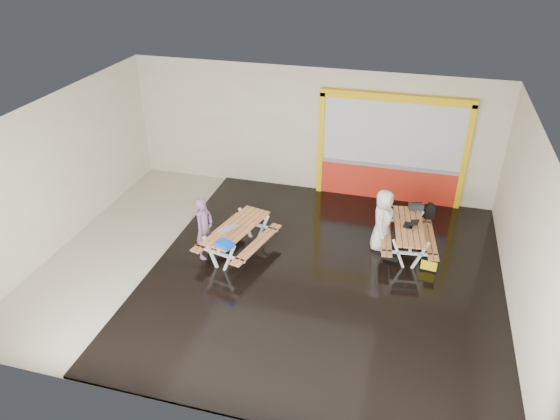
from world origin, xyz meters
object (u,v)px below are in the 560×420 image
(picnic_table_left, at_px, (237,233))
(blue_pouch, at_px, (225,244))
(dark_case, at_px, (392,256))
(fluke_bag, at_px, (429,263))
(backpack, at_px, (430,211))
(laptop_right, at_px, (410,224))
(picnic_table_right, at_px, (408,232))
(person_right, at_px, (383,221))
(toolbox, at_px, (416,206))
(laptop_left, at_px, (227,229))
(person_left, at_px, (204,228))

(picnic_table_left, relative_size, blue_pouch, 6.06)
(blue_pouch, distance_m, dark_case, 3.83)
(fluke_bag, bearing_deg, backpack, 93.45)
(laptop_right, distance_m, blue_pouch, 4.22)
(picnic_table_left, relative_size, picnic_table_right, 1.10)
(picnic_table_left, distance_m, picnic_table_right, 3.91)
(person_right, height_order, blue_pouch, person_right)
(picnic_table_left, bearing_deg, person_right, 19.71)
(person_right, xyz_separation_m, toolbox, (0.71, 0.80, 0.04))
(picnic_table_right, bearing_deg, dark_case, -124.81)
(laptop_left, relative_size, dark_case, 1.45)
(blue_pouch, distance_m, toolbox, 4.72)
(backpack, relative_size, dark_case, 1.15)
(laptop_left, xyz_separation_m, toolbox, (4.00, 2.16, -0.01))
(toolbox, xyz_separation_m, backpack, (0.33, 0.11, -0.14))
(blue_pouch, xyz_separation_m, dark_case, (3.44, 1.55, -0.70))
(person_left, bearing_deg, blue_pouch, -117.36)
(picnic_table_left, bearing_deg, picnic_table_right, 16.68)
(laptop_right, distance_m, dark_case, 0.83)
(person_left, height_order, dark_case, person_left)
(picnic_table_left, relative_size, fluke_bag, 5.55)
(person_right, distance_m, toolbox, 1.07)
(fluke_bag, bearing_deg, laptop_left, -170.57)
(laptop_left, xyz_separation_m, backpack, (4.33, 2.27, -0.14))
(blue_pouch, xyz_separation_m, toolbox, (3.83, 2.76, -0.00))
(picnic_table_right, bearing_deg, toolbox, 82.17)
(blue_pouch, bearing_deg, toolbox, 35.78)
(picnic_table_left, xyz_separation_m, laptop_right, (3.77, 1.11, 0.19))
(picnic_table_left, distance_m, laptop_left, 0.35)
(backpack, bearing_deg, fluke_bag, -86.55)
(picnic_table_right, distance_m, laptop_left, 4.12)
(picnic_table_right, relative_size, dark_case, 5.78)
(laptop_left, bearing_deg, person_right, 22.38)
(blue_pouch, height_order, dark_case, blue_pouch)
(picnic_table_right, height_order, dark_case, picnic_table_right)
(picnic_table_left, bearing_deg, blue_pouch, -88.29)
(person_left, xyz_separation_m, toolbox, (4.53, 2.24, 0.01))
(person_right, height_order, backpack, person_right)
(backpack, bearing_deg, blue_pouch, -145.37)
(laptop_right, height_order, backpack, backpack)
(person_left, xyz_separation_m, laptop_left, (0.52, 0.08, 0.02))
(blue_pouch, distance_m, backpack, 5.06)
(laptop_right, distance_m, backpack, 1.02)
(person_right, xyz_separation_m, laptop_right, (0.63, -0.01, 0.01))
(person_left, bearing_deg, backpack, -54.33)
(picnic_table_left, xyz_separation_m, blue_pouch, (0.02, -0.83, 0.23))
(person_right, relative_size, laptop_right, 4.25)
(person_left, distance_m, person_right, 4.08)
(person_right, bearing_deg, fluke_bag, -112.50)
(backpack, distance_m, fluke_bag, 1.61)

